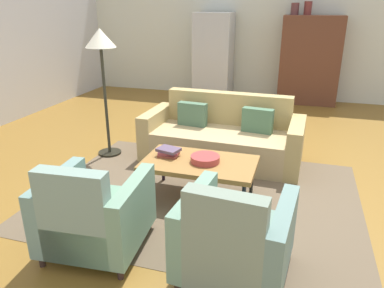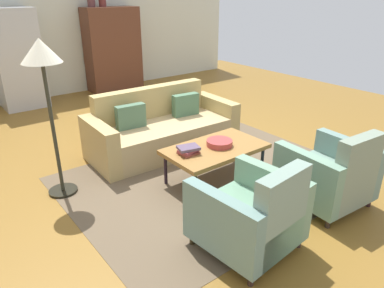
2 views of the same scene
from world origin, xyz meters
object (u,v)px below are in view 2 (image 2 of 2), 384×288
at_px(fruit_bowl, 219,143).
at_px(vase_tall, 91,1).
at_px(vase_round, 102,0).
at_px(refrigerator, 17,59).
at_px(armchair_left, 253,217).
at_px(cabinet, 113,50).
at_px(coffee_table, 215,150).
at_px(book_stack, 188,150).
at_px(armchair_right, 331,176).
at_px(couch, 161,130).
at_px(floor_lamp, 43,66).

bearing_deg(fruit_bowl, vase_tall, 82.69).
height_order(vase_round, refrigerator, vase_round).
bearing_deg(armchair_left, cabinet, 69.58).
relative_size(coffee_table, armchair_left, 1.36).
xyz_separation_m(book_stack, vase_tall, (1.03, 4.64, 1.44)).
relative_size(book_stack, cabinet, 0.15).
xyz_separation_m(cabinet, vase_tall, (-0.40, -0.00, 1.02)).
relative_size(book_stack, vase_tall, 1.16).
bearing_deg(coffee_table, armchair_right, -62.98).
distance_m(couch, cabinet, 3.71).
height_order(armchair_right, book_stack, armchair_right).
xyz_separation_m(vase_tall, vase_round, (0.25, 0.00, 0.01)).
relative_size(armchair_left, vase_tall, 3.77).
xyz_separation_m(couch, vase_tall, (0.66, 3.50, 1.63)).
bearing_deg(armchair_left, refrigerator, 89.21).
xyz_separation_m(book_stack, vase_round, (1.28, 4.64, 1.45)).
relative_size(coffee_table, refrigerator, 0.65).
distance_m(armchair_left, floor_lamp, 2.50).
relative_size(armchair_right, vase_tall, 3.77).
relative_size(armchair_left, vase_round, 3.38).
relative_size(fruit_bowl, vase_tall, 1.33).
relative_size(book_stack, floor_lamp, 0.16).
relative_size(armchair_right, vase_round, 3.38).
bearing_deg(refrigerator, vase_tall, 3.48).
bearing_deg(cabinet, fruit_bowl, -102.04).
xyz_separation_m(armchair_right, vase_round, (0.32, 5.85, 1.59)).
height_order(book_stack, floor_lamp, floor_lamp).
relative_size(armchair_right, floor_lamp, 0.51).
bearing_deg(armchair_right, floor_lamp, 141.70).
bearing_deg(floor_lamp, book_stack, -33.77).
height_order(armchair_left, vase_tall, vase_tall).
bearing_deg(cabinet, armchair_right, -94.57).
height_order(armchair_left, fruit_bowl, armchair_left).
bearing_deg(cabinet, vase_tall, -179.32).
xyz_separation_m(cabinet, floor_lamp, (-2.64, -3.84, 0.54)).
bearing_deg(armchair_left, couch, 71.13).
distance_m(fruit_bowl, vase_tall, 4.94).
distance_m(coffee_table, vase_tall, 4.97).
bearing_deg(fruit_bowl, book_stack, 173.85).
bearing_deg(vase_round, armchair_right, -93.12).
bearing_deg(couch, vase_round, -102.66).
relative_size(cabinet, vase_tall, 7.72).
distance_m(coffee_table, fruit_bowl, 0.10).
height_order(couch, vase_tall, vase_tall).
bearing_deg(vase_round, couch, -104.58).
bearing_deg(vase_round, book_stack, -105.43).
distance_m(couch, book_stack, 1.21).
bearing_deg(couch, armchair_left, 77.66).
distance_m(armchair_right, vase_round, 6.07).
bearing_deg(vase_round, fruit_bowl, -100.29).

